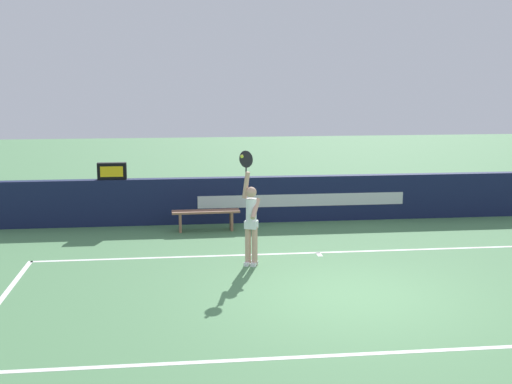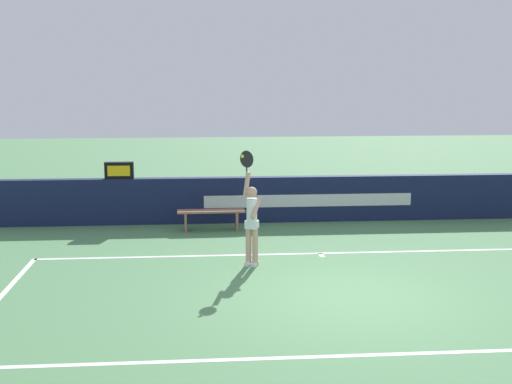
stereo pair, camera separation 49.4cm
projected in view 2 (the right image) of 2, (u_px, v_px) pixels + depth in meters
ground_plane at (349, 298)px, 11.55m from camera, size 60.00×60.00×0.00m
court_lines at (346, 292)px, 11.82m from camera, size 12.11×5.40×0.00m
back_wall at (299, 199)px, 17.47m from camera, size 17.04×0.29×1.18m
speed_display at (119, 170)px, 16.96m from camera, size 0.72×0.20×0.42m
tennis_player at (252, 219)px, 13.36m from camera, size 0.45×0.45×2.33m
tennis_ball at (242, 156)px, 13.03m from camera, size 0.07×0.07×0.07m
courtside_bench_near at (211, 215)px, 16.47m from camera, size 1.66×0.40×0.50m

